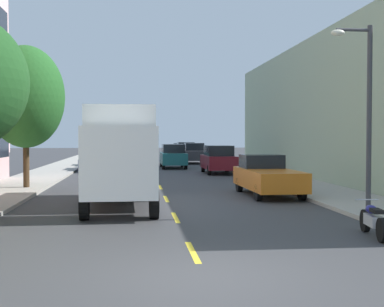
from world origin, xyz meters
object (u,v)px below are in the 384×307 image
(street_lamp, at_px, (364,103))
(delivery_box_truck, at_px, (120,151))
(parked_suv_silver, at_px, (186,151))
(parked_wagon_navy, at_px, (95,160))
(street_tree_second, at_px, (26,97))
(parked_suv_charcoal, at_px, (194,153))
(parked_pickup_sky, at_px, (182,151))
(moving_teal_sedan, at_px, (173,156))
(parked_motorcycle, at_px, (373,221))
(parked_sedan_forest, at_px, (97,158))
(parked_pickup_orange, at_px, (267,176))
(parked_hatchback_red, at_px, (108,152))
(parked_suv_burgundy, at_px, (218,159))

(street_lamp, relative_size, delivery_box_truck, 0.74)
(parked_suv_silver, xyz_separation_m, parked_wagon_navy, (-8.42, -17.57, -0.18))
(street_tree_second, height_order, parked_suv_silver, street_tree_second)
(street_tree_second, height_order, parked_suv_charcoal, street_tree_second)
(delivery_box_truck, relative_size, parked_pickup_sky, 1.50)
(parked_pickup_sky, height_order, moving_teal_sedan, moving_teal_sedan)
(parked_motorcycle, bearing_deg, parked_pickup_sky, 90.48)
(parked_suv_charcoal, distance_m, parked_sedan_forest, 9.81)
(delivery_box_truck, xyz_separation_m, parked_pickup_sky, (6.13, 43.98, -1.19))
(delivery_box_truck, height_order, parked_sedan_forest, delivery_box_truck)
(parked_suv_silver, relative_size, moving_teal_sedan, 1.01)
(street_tree_second, bearing_deg, parked_suv_charcoal, 66.09)
(street_lamp, distance_m, delivery_box_truck, 8.70)
(street_tree_second, bearing_deg, parked_motorcycle, -49.43)
(street_lamp, xyz_separation_m, parked_suv_silver, (-1.72, 41.25, -2.62))
(parked_sedan_forest, relative_size, moving_teal_sedan, 0.94)
(parked_suv_charcoal, bearing_deg, street_lamp, -87.24)
(parked_wagon_navy, distance_m, moving_teal_sedan, 6.70)
(delivery_box_truck, bearing_deg, parked_suv_charcoal, 78.60)
(street_lamp, bearing_deg, parked_suv_silver, 92.39)
(street_tree_second, distance_m, parked_pickup_orange, 11.91)
(parked_pickup_orange, bearing_deg, street_lamp, -76.93)
(parked_suv_charcoal, xyz_separation_m, parked_sedan_forest, (-8.72, -4.48, -0.24))
(parked_motorcycle, bearing_deg, parked_hatchback_red, 100.45)
(parked_suv_silver, bearing_deg, parked_hatchback_red, 150.28)
(parked_suv_burgundy, bearing_deg, parked_motorcycle, -89.32)
(parked_sedan_forest, xyz_separation_m, parked_pickup_sky, (8.75, 18.21, 0.08))
(street_lamp, bearing_deg, parked_wagon_navy, 113.19)
(parked_hatchback_red, distance_m, parked_wagon_navy, 22.46)
(parked_pickup_orange, height_order, parked_hatchback_red, parked_pickup_orange)
(parked_pickup_orange, xyz_separation_m, parked_sedan_forest, (-8.87, 23.00, -0.08))
(parked_motorcycle, bearing_deg, parked_suv_charcoal, 90.71)
(street_lamp, bearing_deg, parked_motorcycle, -109.94)
(delivery_box_truck, bearing_deg, parked_suv_silver, 80.92)
(parked_hatchback_red, bearing_deg, parked_pickup_orange, -77.51)
(parked_suv_charcoal, height_order, moving_teal_sedan, same)
(delivery_box_truck, relative_size, parked_wagon_navy, 1.68)
(moving_teal_sedan, xyz_separation_m, parked_motorcycle, (2.95, -29.86, -0.58))
(parked_hatchback_red, bearing_deg, parked_wagon_navy, -89.65)
(parked_suv_burgundy, height_order, parked_suv_silver, same)
(parked_suv_burgundy, distance_m, parked_suv_silver, 21.12)
(street_lamp, height_order, parked_motorcycle, street_lamp)
(parked_suv_burgundy, xyz_separation_m, parked_hatchback_red, (-8.83, 26.01, -0.23))
(parked_suv_burgundy, distance_m, parked_sedan_forest, 12.86)
(street_tree_second, relative_size, parked_wagon_navy, 1.41)
(parked_suv_burgundy, xyz_separation_m, parked_pickup_sky, (-0.15, 27.49, -0.16))
(parked_motorcycle, bearing_deg, parked_wagon_navy, 108.42)
(parked_wagon_navy, height_order, parked_sedan_forest, parked_wagon_navy)
(moving_teal_sedan, bearing_deg, delivery_box_truck, -98.92)
(parked_hatchback_red, distance_m, parked_pickup_sky, 8.80)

